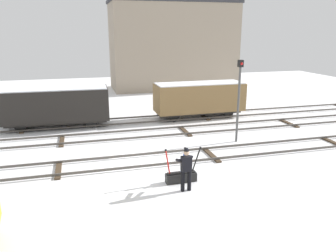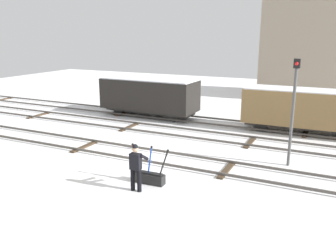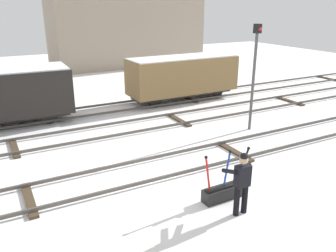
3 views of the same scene
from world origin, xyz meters
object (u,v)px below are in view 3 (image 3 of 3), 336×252
object	(u,v)px
switch_lever_frame	(223,191)
signal_post	(254,68)
rail_worker	(242,180)
freight_car_mid_siding	(183,75)

from	to	relation	value
switch_lever_frame	signal_post	bearing A→B (deg)	42.03
rail_worker	signal_post	bearing A→B (deg)	46.61
rail_worker	signal_post	world-z (taller)	signal_post
switch_lever_frame	rail_worker	distance (m)	1.05
rail_worker	signal_post	size ratio (longest dim) A/B	0.39
signal_post	freight_car_mid_siding	xyz separation A→B (m)	(-0.15, 5.48, -1.25)
switch_lever_frame	rail_worker	bearing A→B (deg)	-94.82
rail_worker	freight_car_mid_siding	distance (m)	11.17
switch_lever_frame	signal_post	size ratio (longest dim) A/B	0.35
freight_car_mid_siding	switch_lever_frame	bearing A→B (deg)	-114.71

